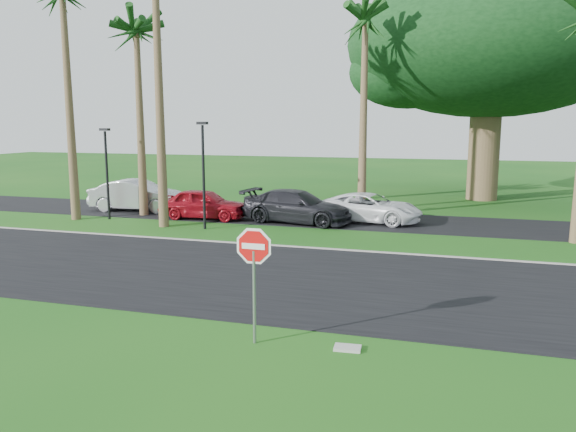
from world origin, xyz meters
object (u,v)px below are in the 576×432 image
Objects in this scene: car_dark at (297,207)px; car_minivan at (370,208)px; car_red at (204,204)px; car_silver at (137,196)px; stop_sign_near at (254,261)px.

car_minivan is (3.22, 1.13, -0.08)m from car_dark.
car_red is 0.82× the size of car_dark.
car_red is at bearing 100.95° from car_dark.
car_minivan is at bearing -62.87° from car_dark.
car_silver is at bearing 72.36° from car_red.
car_silver is at bearing 100.30° from car_minivan.
car_dark is (-3.03, 14.10, -1.02)m from stop_sign_near.
stop_sign_near is 19.27m from car_silver.
stop_sign_near is 15.85m from car_red.
car_dark reaches higher than car_red.
car_dark is (8.96, -0.96, -0.06)m from car_silver.
car_minivan is at bearing -93.62° from car_silver.
car_silver reaches higher than car_minivan.
stop_sign_near is at bearing -145.88° from car_silver.
car_red is (4.36, -1.21, -0.09)m from car_silver.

